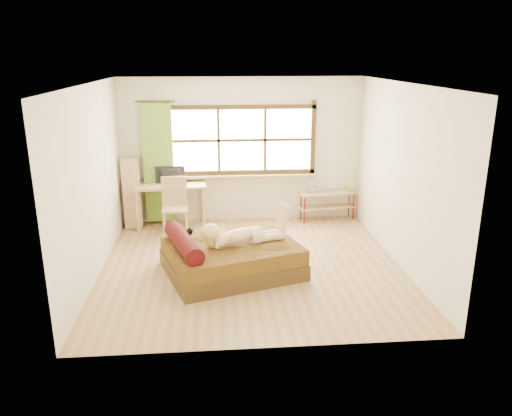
{
  "coord_description": "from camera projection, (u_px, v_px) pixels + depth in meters",
  "views": [
    {
      "loc": [
        -0.53,
        -7.0,
        3.09
      ],
      "look_at": [
        0.09,
        0.2,
        0.85
      ],
      "focal_mm": 35.0,
      "sensor_mm": 36.0,
      "label": 1
    }
  ],
  "objects": [
    {
      "name": "bookshelf",
      "position": [
        131.0,
        191.0,
        9.25
      ],
      "size": [
        0.42,
        0.62,
        1.3
      ],
      "rotation": [
        0.0,
        0.0,
        0.2
      ],
      "color": "tan",
      "rests_on": "floor"
    },
    {
      "name": "book",
      "position": [
        338.0,
        192.0,
        9.57
      ],
      "size": [
        0.19,
        0.24,
        0.02
      ],
      "primitive_type": "imported",
      "rotation": [
        0.0,
        0.0,
        0.16
      ],
      "color": "gray",
      "rests_on": "pipe_shelf"
    },
    {
      "name": "desk",
      "position": [
        171.0,
        190.0,
        9.16
      ],
      "size": [
        1.32,
        0.67,
        0.81
      ],
      "rotation": [
        0.0,
        0.0,
        0.06
      ],
      "color": "tan",
      "rests_on": "floor"
    },
    {
      "name": "chair",
      "position": [
        175.0,
        202.0,
        8.87
      ],
      "size": [
        0.48,
        0.48,
        1.01
      ],
      "rotation": [
        0.0,
        0.0,
        0.06
      ],
      "color": "tan",
      "rests_on": "floor"
    },
    {
      "name": "wall_left",
      "position": [
        92.0,
        183.0,
        7.04
      ],
      "size": [
        0.0,
        4.5,
        4.5
      ],
      "primitive_type": "plane",
      "rotation": [
        1.57,
        0.0,
        1.57
      ],
      "color": "silver",
      "rests_on": "floor"
    },
    {
      "name": "woman",
      "position": [
        242.0,
        226.0,
        7.14
      ],
      "size": [
        1.33,
        0.74,
        0.55
      ],
      "primitive_type": null,
      "rotation": [
        0.0,
        0.0,
        0.31
      ],
      "color": "beige",
      "rests_on": "bed"
    },
    {
      "name": "window",
      "position": [
        242.0,
        142.0,
        9.28
      ],
      "size": [
        2.8,
        0.16,
        1.46
      ],
      "color": "#FFEDBF",
      "rests_on": "wall_back"
    },
    {
      "name": "wall_right",
      "position": [
        402.0,
        176.0,
        7.4
      ],
      "size": [
        0.0,
        4.5,
        4.5
      ],
      "primitive_type": "plane",
      "rotation": [
        1.57,
        0.0,
        -1.57
      ],
      "color": "silver",
      "rests_on": "floor"
    },
    {
      "name": "cup",
      "position": [
        313.0,
        190.0,
        9.52
      ],
      "size": [
        0.15,
        0.15,
        0.1
      ],
      "primitive_type": "imported",
      "rotation": [
        0.0,
        0.0,
        0.16
      ],
      "color": "gray",
      "rests_on": "pipe_shelf"
    },
    {
      "name": "bed",
      "position": [
        229.0,
        257.0,
        7.3
      ],
      "size": [
        2.19,
        1.95,
        0.7
      ],
      "rotation": [
        0.0,
        0.0,
        0.31
      ],
      "color": "#362610",
      "rests_on": "floor"
    },
    {
      "name": "wall_back",
      "position": [
        242.0,
        151.0,
        9.36
      ],
      "size": [
        4.5,
        0.0,
        4.5
      ],
      "primitive_type": "plane",
      "rotation": [
        1.57,
        0.0,
        0.0
      ],
      "color": "silver",
      "rests_on": "floor"
    },
    {
      "name": "curtain",
      "position": [
        158.0,
        164.0,
        9.18
      ],
      "size": [
        0.55,
        0.1,
        2.2
      ],
      "primitive_type": "cube",
      "color": "olive",
      "rests_on": "wall_back"
    },
    {
      "name": "kitten",
      "position": [
        182.0,
        235.0,
        7.26
      ],
      "size": [
        0.3,
        0.19,
        0.22
      ],
      "primitive_type": null,
      "rotation": [
        0.0,
        0.0,
        0.31
      ],
      "color": "black",
      "rests_on": "bed"
    },
    {
      "name": "ceiling",
      "position": [
        251.0,
        84.0,
        6.82
      ],
      "size": [
        4.5,
        4.5,
        0.0
      ],
      "primitive_type": "plane",
      "rotation": [
        3.14,
        0.0,
        0.0
      ],
      "color": "white",
      "rests_on": "wall_back"
    },
    {
      "name": "monitor",
      "position": [
        170.0,
        175.0,
        9.13
      ],
      "size": [
        0.54,
        0.1,
        0.31
      ],
      "primitive_type": "imported",
      "rotation": [
        0.0,
        0.0,
        3.2
      ],
      "color": "black",
      "rests_on": "desk"
    },
    {
      "name": "pipe_shelf",
      "position": [
        328.0,
        200.0,
        9.61
      ],
      "size": [
        1.13,
        0.45,
        0.62
      ],
      "rotation": [
        0.0,
        0.0,
        0.16
      ],
      "color": "tan",
      "rests_on": "floor"
    },
    {
      "name": "floor",
      "position": [
        251.0,
        265.0,
        7.62
      ],
      "size": [
        4.5,
        4.5,
        0.0
      ],
      "primitive_type": "plane",
      "color": "#9E754C",
      "rests_on": "ground"
    },
    {
      "name": "wall_front",
      "position": [
        268.0,
        232.0,
        5.08
      ],
      "size": [
        4.5,
        0.0,
        4.5
      ],
      "primitive_type": "plane",
      "rotation": [
        -1.57,
        0.0,
        0.0
      ],
      "color": "silver",
      "rests_on": "floor"
    }
  ]
}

